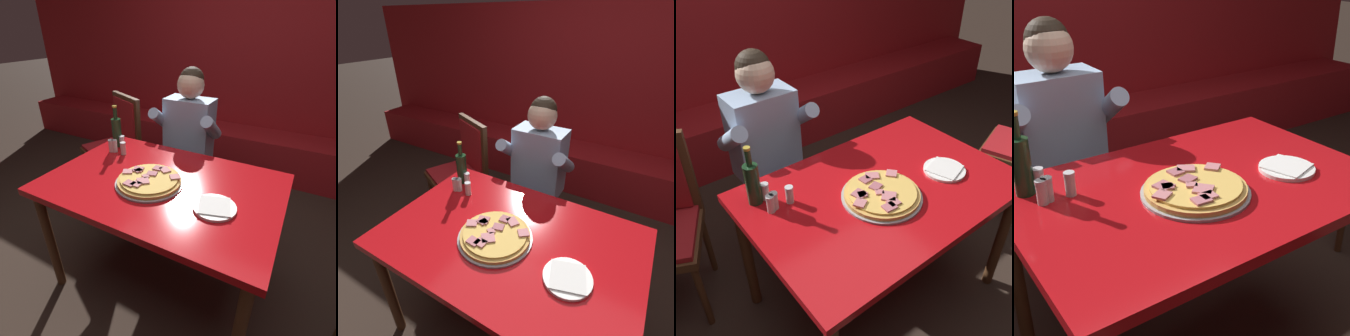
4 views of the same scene
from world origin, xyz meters
TOP-DOWN VIEW (x-y plane):
  - booth_bench at (0.00, 1.86)m, footprint 6.46×0.48m
  - main_dining_table at (0.00, 0.00)m, footprint 1.29×0.87m
  - pizza at (-0.05, -0.05)m, footprint 0.38×0.38m
  - plate_white_paper at (0.34, -0.09)m, footprint 0.21×0.21m
  - beer_bottle at (-0.52, 0.28)m, footprint 0.07×0.07m
  - shaker_parmesan at (-0.48, 0.19)m, footprint 0.04×0.04m
  - shaker_black_pepper at (-0.48, 0.27)m, footprint 0.04×0.04m
  - shaker_red_pepper_flakes at (-0.50, 0.18)m, footprint 0.04×0.04m
  - shaker_oregano at (-0.40, 0.18)m, footprint 0.04×0.04m
  - diner_seated_blue_shirt at (-0.20, 0.72)m, footprint 0.53×0.53m

SIDE VIEW (x-z plane):
  - booth_bench at x=0.00m, z-range 0.00..0.46m
  - main_dining_table at x=0.00m, z-range 0.30..1.08m
  - diner_seated_blue_shirt at x=-0.20m, z-range 0.07..1.34m
  - plate_white_paper at x=0.34m, z-range 0.78..0.80m
  - pizza at x=-0.05m, z-range 0.77..0.82m
  - shaker_parmesan at x=-0.48m, z-range 0.77..0.86m
  - shaker_black_pepper at x=-0.48m, z-range 0.77..0.86m
  - shaker_red_pepper_flakes at x=-0.50m, z-range 0.77..0.86m
  - shaker_oregano at x=-0.40m, z-range 0.77..0.86m
  - beer_bottle at x=-0.52m, z-range 0.74..1.03m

